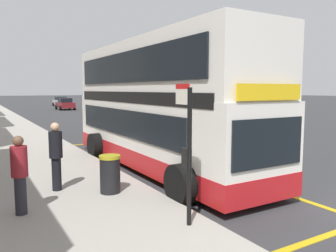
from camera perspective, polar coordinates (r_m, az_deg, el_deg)
name	(u,v)px	position (r m, az deg, el deg)	size (l,w,h in m)	color
ground_plane	(63,116)	(36.39, -17.43, 1.58)	(260.00, 260.00, 0.00)	#333335
double_decker_bus	(158,110)	(11.75, -1.80, 2.76)	(3.14, 10.29, 4.40)	white
bus_bay_markings	(159,168)	(11.95, -1.52, -7.16)	(3.08, 13.07, 0.01)	gold
bus_stop_sign	(187,143)	(6.45, 3.30, -2.92)	(0.09, 0.51, 2.75)	black
parked_car_silver_across	(61,101)	(58.47, -17.83, 4.01)	(2.09, 4.20, 1.62)	#B2B5BA
parked_car_maroon_distant	(65,104)	(48.13, -17.13, 3.62)	(2.09, 4.20, 1.62)	maroon
pedestrian_waiting_near_sign	(20,172)	(7.73, -23.96, -7.18)	(0.34, 0.34, 1.68)	#26262D
pedestrian_further_back	(56,154)	(9.19, -18.56, -4.47)	(0.34, 0.34, 1.79)	black
litter_bin	(110,174)	(8.76, -9.85, -8.04)	(0.54, 0.54, 0.97)	black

